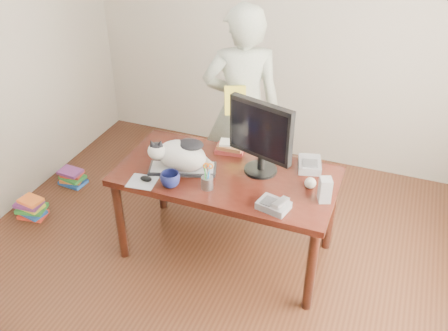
% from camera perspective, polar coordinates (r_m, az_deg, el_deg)
% --- Properties ---
extents(room, '(4.50, 4.50, 4.50)m').
position_cam_1_polar(room, '(2.84, -4.00, 2.83)').
color(room, black).
rests_on(room, ground).
extents(desk, '(1.60, 0.80, 0.75)m').
position_cam_1_polar(desk, '(3.77, 0.70, -2.17)').
color(desk, black).
rests_on(desk, ground).
extents(keyboard, '(0.52, 0.33, 0.03)m').
position_cam_1_polar(keyboard, '(3.67, -4.76, -0.36)').
color(keyboard, black).
rests_on(keyboard, desk).
extents(cat, '(0.46, 0.34, 0.27)m').
position_cam_1_polar(cat, '(3.60, -5.10, 1.27)').
color(cat, silver).
rests_on(cat, keyboard).
extents(monitor, '(0.49, 0.30, 0.56)m').
position_cam_1_polar(monitor, '(3.49, 4.21, 3.58)').
color(monitor, black).
rests_on(monitor, desk).
extents(pen_cup, '(0.09, 0.09, 0.21)m').
position_cam_1_polar(pen_cup, '(3.45, -1.92, -1.81)').
color(pen_cup, gray).
rests_on(pen_cup, desk).
extents(mousepad, '(0.22, 0.20, 0.00)m').
position_cam_1_polar(mousepad, '(3.59, -9.31, -1.85)').
color(mousepad, '#A0A6AC').
rests_on(mousepad, desk).
extents(mouse, '(0.09, 0.07, 0.04)m').
position_cam_1_polar(mouse, '(3.58, -8.91, -1.50)').
color(mouse, black).
rests_on(mouse, mousepad).
extents(coffee_mug, '(0.19, 0.19, 0.11)m').
position_cam_1_polar(coffee_mug, '(3.49, -6.17, -1.61)').
color(coffee_mug, '#0E1138').
rests_on(coffee_mug, desk).
extents(phone, '(0.23, 0.19, 0.09)m').
position_cam_1_polar(phone, '(3.29, 5.75, -4.51)').
color(phone, slate).
rests_on(phone, desk).
extents(speaker, '(0.10, 0.11, 0.17)m').
position_cam_1_polar(speaker, '(3.38, 11.47, -2.75)').
color(speaker, gray).
rests_on(speaker, desk).
extents(baseball, '(0.08, 0.08, 0.08)m').
position_cam_1_polar(baseball, '(3.51, 9.83, -1.98)').
color(baseball, silver).
rests_on(baseball, desk).
extents(book_stack, '(0.24, 0.19, 0.08)m').
position_cam_1_polar(book_stack, '(3.88, 0.73, 2.13)').
color(book_stack, '#4F1515').
rests_on(book_stack, desk).
extents(calculator, '(0.21, 0.25, 0.07)m').
position_cam_1_polar(calculator, '(3.73, 9.76, 0.11)').
color(calculator, slate).
rests_on(calculator, desk).
extents(person, '(0.77, 0.66, 1.79)m').
position_cam_1_polar(person, '(4.22, 2.06, 6.45)').
color(person, silver).
rests_on(person, ground).
extents(held_book, '(0.20, 0.16, 0.23)m').
position_cam_1_polar(held_book, '(4.00, 1.29, 7.44)').
color(held_book, gold).
rests_on(held_book, person).
extents(book_pile_a, '(0.27, 0.22, 0.18)m').
position_cam_1_polar(book_pile_a, '(4.69, -21.14, -4.56)').
color(book_pile_a, red).
rests_on(book_pile_a, ground).
extents(book_pile_b, '(0.26, 0.20, 0.15)m').
position_cam_1_polar(book_pile_b, '(5.01, -16.95, -1.29)').
color(book_pile_b, '#184594').
rests_on(book_pile_b, ground).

